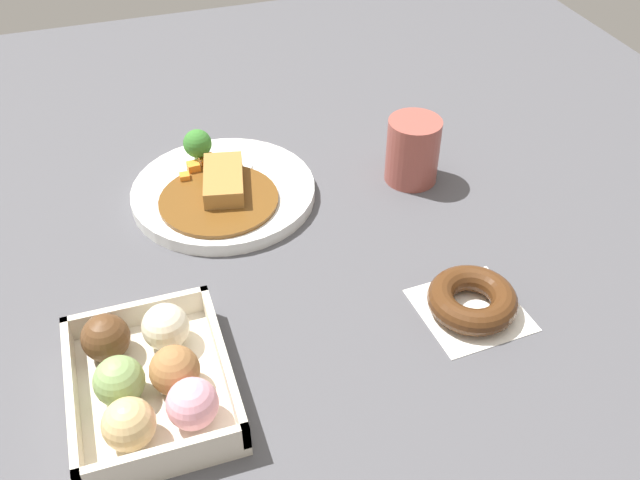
# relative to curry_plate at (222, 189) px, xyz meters

# --- Properties ---
(ground_plane) EXTENTS (1.60, 1.60, 0.00)m
(ground_plane) POSITION_rel_curry_plate_xyz_m (0.13, 0.04, -0.01)
(ground_plane) COLOR #4C4C51
(curry_plate) EXTENTS (0.25, 0.25, 0.07)m
(curry_plate) POSITION_rel_curry_plate_xyz_m (0.00, 0.00, 0.00)
(curry_plate) COLOR white
(curry_plate) RESTS_ON ground_plane
(donut_box) EXTENTS (0.20, 0.16, 0.06)m
(donut_box) POSITION_rel_curry_plate_xyz_m (0.31, -0.14, 0.01)
(donut_box) COLOR beige
(donut_box) RESTS_ON ground_plane
(chocolate_ring_donut) EXTENTS (0.12, 0.12, 0.03)m
(chocolate_ring_donut) POSITION_rel_curry_plate_xyz_m (0.30, 0.22, 0.00)
(chocolate_ring_donut) COLOR white
(chocolate_ring_donut) RESTS_ON ground_plane
(coffee_mug) EXTENTS (0.07, 0.07, 0.09)m
(coffee_mug) POSITION_rel_curry_plate_xyz_m (0.04, 0.27, 0.03)
(coffee_mug) COLOR #9E4C42
(coffee_mug) RESTS_ON ground_plane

